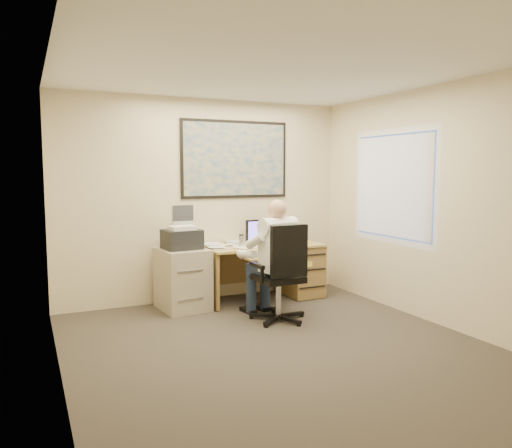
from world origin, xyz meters
name	(u,v)px	position (x,y,z in m)	size (l,w,h in m)	color
room_shell	(284,212)	(0.00, 0.00, 1.35)	(4.00, 4.50, 2.70)	#38322B
desk	(283,265)	(1.01, 1.90, 0.44)	(1.60, 0.97, 1.07)	tan
world_map	(235,159)	(0.44, 2.23, 1.90)	(1.56, 0.03, 1.06)	#1E4C93
wall_calendar	(183,221)	(-0.31, 2.24, 1.08)	(0.28, 0.01, 0.42)	white
window_blinds	(393,186)	(1.97, 0.80, 1.55)	(0.06, 1.40, 1.30)	white
filing_cabinet	(182,273)	(-0.45, 1.85, 0.46)	(0.61, 0.71, 1.06)	#B0A48E
office_chair	(280,293)	(0.42, 0.86, 0.33)	(0.69, 0.69, 1.15)	black
person	(277,260)	(0.42, 0.94, 0.71)	(0.58, 0.83, 1.41)	white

